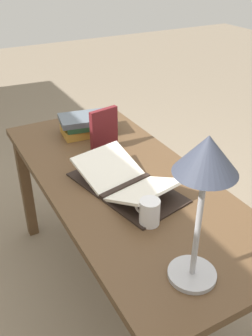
{
  "coord_description": "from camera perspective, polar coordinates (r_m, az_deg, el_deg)",
  "views": [
    {
      "loc": [
        -1.24,
        0.67,
        1.64
      ],
      "look_at": [
        -0.04,
        0.01,
        0.82
      ],
      "focal_mm": 40.0,
      "sensor_mm": 36.0,
      "label": 1
    }
  ],
  "objects": [
    {
      "name": "reading_desk",
      "position": [
        1.73,
        -0.35,
        -4.3
      ],
      "size": [
        1.56,
        0.68,
        0.74
      ],
      "color": "brown",
      "rests_on": "ground_plane"
    },
    {
      "name": "coffee_mug",
      "position": [
        1.39,
        3.55,
        -6.7
      ],
      "size": [
        0.11,
        0.08,
        0.1
      ],
      "rotation": [
        0.0,
        0.0,
        0.36
      ],
      "color": "white",
      "rests_on": "reading_desk"
    },
    {
      "name": "reading_lamp",
      "position": [
        1.0,
        11.95,
        -0.44
      ],
      "size": [
        0.18,
        0.18,
        0.49
      ],
      "color": "#ADADB2",
      "rests_on": "reading_desk"
    },
    {
      "name": "book_standing_upright",
      "position": [
        1.88,
        -3.37,
        5.92
      ],
      "size": [
        0.05,
        0.16,
        0.21
      ],
      "rotation": [
        0.0,
        0.0,
        0.18
      ],
      "color": "maroon",
      "rests_on": "reading_desk"
    },
    {
      "name": "ground_plane",
      "position": [
        2.17,
        -0.29,
        -18.41
      ],
      "size": [
        12.0,
        12.0,
        0.0
      ],
      "primitive_type": "plane",
      "color": "gray"
    },
    {
      "name": "book_stack_tall",
      "position": [
        2.07,
        -5.88,
        6.66
      ],
      "size": [
        0.23,
        0.32,
        0.1
      ],
      "color": "#BC8933",
      "rests_on": "reading_desk"
    },
    {
      "name": "open_book",
      "position": [
        1.59,
        -0.06,
        -2.18
      ],
      "size": [
        0.55,
        0.37,
        0.1
      ],
      "rotation": [
        0.0,
        0.0,
        0.21
      ],
      "color": "black",
      "rests_on": "reading_desk"
    }
  ]
}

